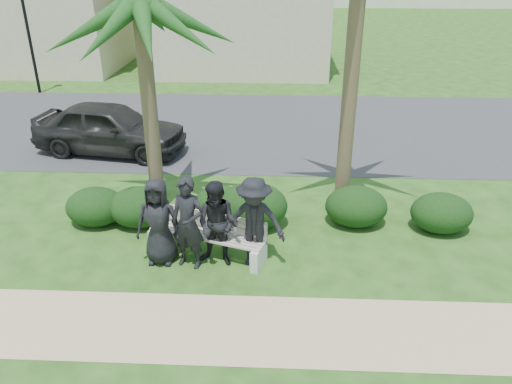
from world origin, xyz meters
TOP-DOWN VIEW (x-y plane):
  - ground at (0.00, 0.00)m, footprint 160.00×160.00m
  - footpath at (0.00, -1.80)m, footprint 30.00×1.60m
  - asphalt_street at (0.00, 8.00)m, footprint 160.00×8.00m
  - street_lamp at (-9.00, 12.00)m, footprint 0.36×0.36m
  - park_bench at (-0.51, 0.27)m, footprint 2.43×1.21m
  - man_a at (-1.33, 0.01)m, footprint 0.84×0.57m
  - man_b at (-0.77, -0.09)m, footprint 0.73×0.58m
  - man_c at (-0.24, -0.02)m, footprint 0.92×0.79m
  - man_d at (0.41, 0.00)m, footprint 1.19×0.78m
  - hedge_a at (-3.02, 1.40)m, footprint 1.25×1.03m
  - hedge_b at (-2.09, 1.39)m, footprint 1.30×1.07m
  - hedge_c at (-0.38, 1.63)m, footprint 1.20×0.99m
  - hedge_d at (0.31, 1.45)m, footprint 1.47×1.22m
  - hedge_e at (2.49, 1.62)m, footprint 1.31×1.08m
  - hedge_f at (4.22, 1.43)m, footprint 1.26×1.04m
  - palm_left at (-1.86, 2.14)m, footprint 3.00×3.00m
  - car_a at (-3.96, 5.51)m, footprint 4.50×2.38m

SIDE VIEW (x-z plane):
  - ground at x=0.00m, z-range 0.00..0.00m
  - footpath at x=0.00m, z-range -0.01..0.01m
  - asphalt_street at x=0.00m, z-range -0.01..0.01m
  - park_bench at x=-0.51m, z-range -0.04..0.76m
  - hedge_c at x=-0.38m, z-range 0.00..0.78m
  - hedge_a at x=-3.02m, z-range 0.00..0.81m
  - hedge_f at x=4.22m, z-range 0.00..0.82m
  - hedge_b at x=-2.09m, z-range 0.00..0.85m
  - hedge_e at x=2.49m, z-range 0.00..0.85m
  - hedge_d at x=0.31m, z-range 0.00..0.96m
  - car_a at x=-3.96m, z-range 0.00..1.46m
  - man_c at x=-0.24m, z-range 0.00..1.65m
  - man_a at x=-1.33m, z-range 0.00..1.67m
  - man_d at x=0.41m, z-range 0.00..1.74m
  - man_b at x=-0.77m, z-range 0.00..1.76m
  - street_lamp at x=-9.00m, z-range 0.80..5.09m
  - palm_left at x=-1.86m, z-range 1.67..6.91m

